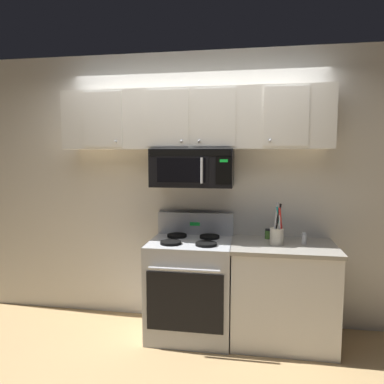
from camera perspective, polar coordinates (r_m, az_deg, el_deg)
ground_plane at (r=3.28m, az=-1.52°, el=-25.11°), size 8.00×8.00×0.00m
back_wall at (r=3.61m, az=0.77°, el=0.50°), size 5.20×0.10×2.70m
stove_range at (r=3.45m, az=-0.18°, el=-14.83°), size 0.76×0.69×1.12m
over_range_microwave at (r=3.34m, az=0.13°, el=3.93°), size 0.76×0.43×0.35m
upper_cabinets at (r=3.39m, az=0.23°, el=11.57°), size 2.50×0.36×0.55m
counter_segment at (r=3.44m, az=14.31°, el=-15.41°), size 0.93×0.65×0.90m
utensil_crock_cream at (r=3.26m, az=13.52°, el=-6.55°), size 0.12×0.12×0.38m
salt_shaker at (r=3.35m, az=17.61°, el=-7.15°), size 0.04×0.04×0.10m
spice_jar at (r=3.47m, az=12.10°, el=-6.60°), size 0.05×0.05×0.10m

